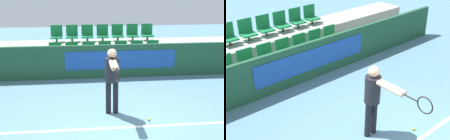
{
  "view_description": "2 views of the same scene",
  "coord_description": "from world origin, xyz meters",
  "views": [
    {
      "loc": [
        -0.9,
        -6.26,
        3.21
      ],
      "look_at": [
        -0.04,
        1.72,
        0.82
      ],
      "focal_mm": 50.0,
      "sensor_mm": 36.0,
      "label": 1
    },
    {
      "loc": [
        -4.14,
        -2.83,
        4.29
      ],
      "look_at": [
        0.01,
        2.01,
        1.01
      ],
      "focal_mm": 50.0,
      "sensor_mm": 36.0,
      "label": 2
    }
  ],
  "objects": [
    {
      "name": "ground_plane",
      "position": [
        0.0,
        0.0,
        0.0
      ],
      "size": [
        30.0,
        30.0,
        0.0
      ],
      "primitive_type": "plane",
      "color": "slate"
    },
    {
      "name": "court_baseline",
      "position": [
        0.0,
        -0.04,
        0.0
      ],
      "size": [
        6.05,
        0.08,
        0.01
      ],
      "color": "white",
      "rests_on": "ground"
    },
    {
      "name": "barrier_wall",
      "position": [
        0.01,
        3.62,
        0.56
      ],
      "size": [
        11.55,
        0.14,
        1.11
      ],
      "color": "#1E4C33",
      "rests_on": "ground"
    },
    {
      "name": "bleacher_tier_front",
      "position": [
        0.0,
        4.22,
        0.22
      ],
      "size": [
        11.15,
        1.04,
        0.44
      ],
      "color": "#9E9E99",
      "rests_on": "ground"
    },
    {
      "name": "bleacher_tier_middle",
      "position": [
        0.0,
        5.27,
        0.44
      ],
      "size": [
        11.15,
        1.04,
        0.89
      ],
      "color": "#9E9E99",
      "rests_on": "ground"
    },
    {
      "name": "stadium_chair_0",
      "position": [
        -1.72,
        4.35,
        0.73
      ],
      "size": [
        0.43,
        0.38,
        0.62
      ],
      "color": "#333333",
      "rests_on": "bleacher_tier_front"
    },
    {
      "name": "stadium_chair_1",
      "position": [
        -1.15,
        4.35,
        0.73
      ],
      "size": [
        0.43,
        0.38,
        0.62
      ],
      "color": "#333333",
      "rests_on": "bleacher_tier_front"
    },
    {
      "name": "stadium_chair_2",
      "position": [
        -0.57,
        4.35,
        0.73
      ],
      "size": [
        0.43,
        0.38,
        0.62
      ],
      "color": "#333333",
      "rests_on": "bleacher_tier_front"
    },
    {
      "name": "stadium_chair_3",
      "position": [
        0.0,
        4.35,
        0.73
      ],
      "size": [
        0.43,
        0.38,
        0.62
      ],
      "color": "#333333",
      "rests_on": "bleacher_tier_front"
    },
    {
      "name": "stadium_chair_4",
      "position": [
        0.57,
        4.35,
        0.73
      ],
      "size": [
        0.43,
        0.38,
        0.62
      ],
      "color": "#333333",
      "rests_on": "bleacher_tier_front"
    },
    {
      "name": "stadium_chair_5",
      "position": [
        1.15,
        4.35,
        0.73
      ],
      "size": [
        0.43,
        0.38,
        0.62
      ],
      "color": "#333333",
      "rests_on": "bleacher_tier_front"
    },
    {
      "name": "stadium_chair_6",
      "position": [
        1.72,
        4.35,
        0.73
      ],
      "size": [
        0.43,
        0.38,
        0.62
      ],
      "color": "#333333",
      "rests_on": "bleacher_tier_front"
    },
    {
      "name": "stadium_chair_7",
      "position": [
        -1.72,
        5.39,
        1.17
      ],
      "size": [
        0.43,
        0.38,
        0.62
      ],
      "color": "#333333",
      "rests_on": "bleacher_tier_middle"
    },
    {
      "name": "stadium_chair_8",
      "position": [
        -1.15,
        5.39,
        1.17
      ],
      "size": [
        0.43,
        0.38,
        0.62
      ],
      "color": "#333333",
      "rests_on": "bleacher_tier_middle"
    },
    {
      "name": "stadium_chair_9",
      "position": [
        -0.57,
        5.39,
        1.17
      ],
      "size": [
        0.43,
        0.38,
        0.62
      ],
      "color": "#333333",
      "rests_on": "bleacher_tier_middle"
    },
    {
      "name": "stadium_chair_10",
      "position": [
        0.0,
        5.39,
        1.17
      ],
      "size": [
        0.43,
        0.38,
        0.62
      ],
      "color": "#333333",
      "rests_on": "bleacher_tier_middle"
    },
    {
      "name": "stadium_chair_11",
      "position": [
        0.57,
        5.39,
        1.17
      ],
      "size": [
        0.43,
        0.38,
        0.62
      ],
      "color": "#333333",
      "rests_on": "bleacher_tier_middle"
    },
    {
      "name": "stadium_chair_12",
      "position": [
        1.15,
        5.39,
        1.17
      ],
      "size": [
        0.43,
        0.38,
        0.62
      ],
      "color": "#333333",
      "rests_on": "bleacher_tier_middle"
    },
    {
      "name": "stadium_chair_13",
      "position": [
        1.72,
        5.39,
        1.17
      ],
      "size": [
        0.43,
        0.38,
        0.62
      ],
      "color": "#333333",
      "rests_on": "bleacher_tier_middle"
    },
    {
      "name": "tennis_player",
      "position": [
        -0.14,
        0.7,
        1.0
      ],
      "size": [
        0.32,
        1.54,
        1.62
      ],
      "rotation": [
        0.0,
        0.0,
        -0.02
      ],
      "color": "black",
      "rests_on": "ground"
    },
    {
      "name": "tennis_ball",
      "position": [
        0.67,
        0.24,
        0.03
      ],
      "size": [
        0.07,
        0.07,
        0.07
      ],
      "color": "#CCDB33",
      "rests_on": "ground"
    }
  ]
}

